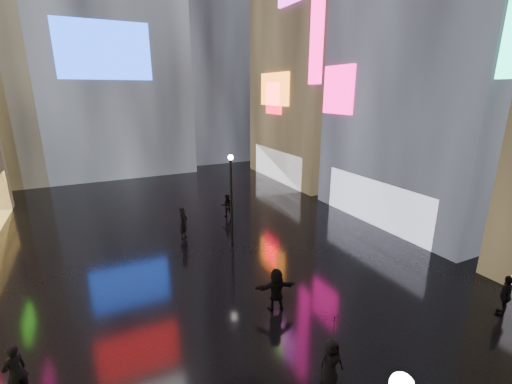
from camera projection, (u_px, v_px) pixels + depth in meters
ground at (198, 237)px, 20.69m from camera, size 140.00×140.00×0.00m
building_right_far at (325, 30)px, 32.05m from camera, size 10.28×12.00×28.00m
tower_flank_right at (201, 19)px, 42.05m from camera, size 12.00×12.00×34.00m
lamp_far at (231, 195)px, 19.14m from camera, size 0.30×0.30×5.20m
pedestrian_3 at (506, 296)px, 13.33m from camera, size 1.08×0.77×1.70m
pedestrian_4 at (331, 362)px, 10.17m from camera, size 0.80×0.57×1.55m
pedestrian_5 at (276, 289)px, 13.66m from camera, size 1.74×0.88×1.79m
pedestrian_6 at (184, 223)px, 20.37m from camera, size 0.81×0.83×1.91m
pedestrian_7 at (227, 205)px, 24.00m from camera, size 0.90×0.79×1.58m
umbrella_2 at (333, 328)px, 9.82m from camera, size 1.21×1.23×0.87m
pedestrian_8 at (15, 372)px, 9.67m from camera, size 0.76×0.73×1.76m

